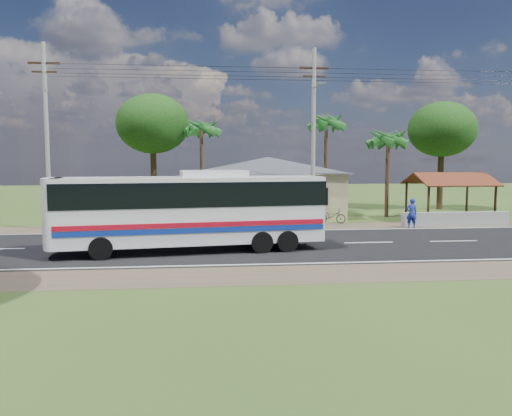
# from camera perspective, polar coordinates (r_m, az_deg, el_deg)

# --- Properties ---
(ground) EXTENTS (120.00, 120.00, 0.00)m
(ground) POSITION_cam_1_polar(r_m,az_deg,el_deg) (24.89, 2.86, -4.18)
(ground) COLOR #324E1B
(ground) RESTS_ON ground
(road) EXTENTS (120.00, 16.00, 0.03)m
(road) POSITION_cam_1_polar(r_m,az_deg,el_deg) (24.89, 2.86, -4.16)
(road) COLOR black
(road) RESTS_ON ground
(house) EXTENTS (12.40, 10.00, 5.00)m
(house) POSITION_cam_1_polar(r_m,az_deg,el_deg) (37.58, 1.41, 3.17)
(house) COLOR tan
(house) RESTS_ON ground
(waiting_shed) EXTENTS (5.20, 4.48, 3.35)m
(waiting_shed) POSITION_cam_1_polar(r_m,az_deg,el_deg) (36.80, 21.24, 2.88)
(waiting_shed) COLOR #372014
(waiting_shed) RESTS_ON ground
(concrete_barrier) EXTENTS (7.00, 0.30, 0.90)m
(concrete_barrier) POSITION_cam_1_polar(r_m,az_deg,el_deg) (33.94, 21.82, -1.20)
(concrete_barrier) COLOR #9E9E99
(concrete_barrier) RESTS_ON ground
(utility_poles) EXTENTS (32.80, 2.22, 11.00)m
(utility_poles) POSITION_cam_1_polar(r_m,az_deg,el_deg) (31.43, 5.98, 8.37)
(utility_poles) COLOR #9E9E99
(utility_poles) RESTS_ON ground
(palm_near) EXTENTS (2.80, 2.80, 6.70)m
(palm_near) POSITION_cam_1_polar(r_m,az_deg,el_deg) (37.67, 14.87, 7.66)
(palm_near) COLOR #47301E
(palm_near) RESTS_ON ground
(palm_mid) EXTENTS (2.80, 2.80, 8.20)m
(palm_mid) POSITION_cam_1_polar(r_m,az_deg,el_deg) (41.03, 8.03, 9.63)
(palm_mid) COLOR #47301E
(palm_mid) RESTS_ON ground
(palm_far) EXTENTS (2.80, 2.80, 7.70)m
(palm_far) POSITION_cam_1_polar(r_m,az_deg,el_deg) (40.33, -6.27, 9.04)
(palm_far) COLOR #47301E
(palm_far) RESTS_ON ground
(tree_behind_house) EXTENTS (6.00, 6.00, 9.61)m
(tree_behind_house) POSITION_cam_1_polar(r_m,az_deg,el_deg) (42.57, -11.72, 9.36)
(tree_behind_house) COLOR #47301E
(tree_behind_house) RESTS_ON ground
(tree_behind_shed) EXTENTS (5.60, 5.60, 9.02)m
(tree_behind_shed) POSITION_cam_1_polar(r_m,az_deg,el_deg) (44.88, 20.49, 8.37)
(tree_behind_shed) COLOR #47301E
(tree_behind_shed) RESTS_ON ground
(coach_bus) EXTENTS (12.20, 4.05, 3.72)m
(coach_bus) POSITION_cam_1_polar(r_m,az_deg,el_deg) (22.90, -7.26, 0.30)
(coach_bus) COLOR silver
(coach_bus) RESTS_ON ground
(motorcycle) EXTENTS (1.93, 1.03, 0.97)m
(motorcycle) POSITION_cam_1_polar(r_m,az_deg,el_deg) (33.32, 8.64, -0.92)
(motorcycle) COLOR black
(motorcycle) RESTS_ON ground
(person) EXTENTS (0.70, 0.48, 1.84)m
(person) POSITION_cam_1_polar(r_m,az_deg,el_deg) (32.02, 17.35, -0.59)
(person) COLOR navy
(person) RESTS_ON ground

